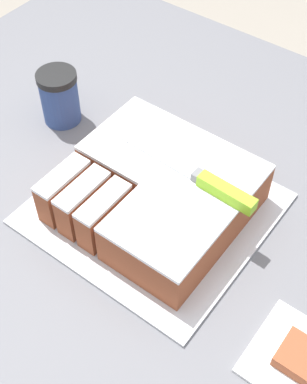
{
  "coord_description": "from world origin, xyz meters",
  "views": [
    {
      "loc": [
        0.35,
        -0.51,
        1.63
      ],
      "look_at": [
        -0.01,
        -0.03,
        0.94
      ],
      "focal_mm": 50.0,
      "sensor_mm": 36.0,
      "label": 1
    }
  ],
  "objects_px": {
    "cake_board": "(153,208)",
    "brownie": "(301,357)",
    "cake": "(157,192)",
    "knife": "(214,184)",
    "coffee_cup": "(60,97)"
  },
  "relations": [
    {
      "from": "cake_board",
      "to": "brownie",
      "type": "xyz_separation_m",
      "value": [
        0.34,
        -0.1,
        0.01
      ]
    },
    {
      "from": "cake_board",
      "to": "brownie",
      "type": "relative_size",
      "value": 6.11
    },
    {
      "from": "cake_board",
      "to": "cake",
      "type": "bearing_deg",
      "value": 43.37
    },
    {
      "from": "cake_board",
      "to": "knife",
      "type": "xyz_separation_m",
      "value": [
        0.1,
        0.04,
        0.1
      ]
    },
    {
      "from": "cake_board",
      "to": "knife",
      "type": "distance_m",
      "value": 0.14
    },
    {
      "from": "cake",
      "to": "coffee_cup",
      "type": "height_order",
      "value": "coffee_cup"
    },
    {
      "from": "coffee_cup",
      "to": "brownie",
      "type": "xyz_separation_m",
      "value": [
        0.63,
        -0.18,
        -0.04
      ]
    },
    {
      "from": "cake",
      "to": "brownie",
      "type": "relative_size",
      "value": 4.84
    },
    {
      "from": "cake",
      "to": "knife",
      "type": "height_order",
      "value": "knife"
    },
    {
      "from": "cake",
      "to": "brownie",
      "type": "height_order",
      "value": "cake"
    },
    {
      "from": "knife",
      "to": "coffee_cup",
      "type": "bearing_deg",
      "value": -4.17
    },
    {
      "from": "cake_board",
      "to": "coffee_cup",
      "type": "xyz_separation_m",
      "value": [
        -0.3,
        0.08,
        0.05
      ]
    },
    {
      "from": "cake_board",
      "to": "cake",
      "type": "relative_size",
      "value": 1.26
    },
    {
      "from": "cake",
      "to": "coffee_cup",
      "type": "relative_size",
      "value": 2.69
    },
    {
      "from": "cake_board",
      "to": "coffee_cup",
      "type": "height_order",
      "value": "coffee_cup"
    }
  ]
}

